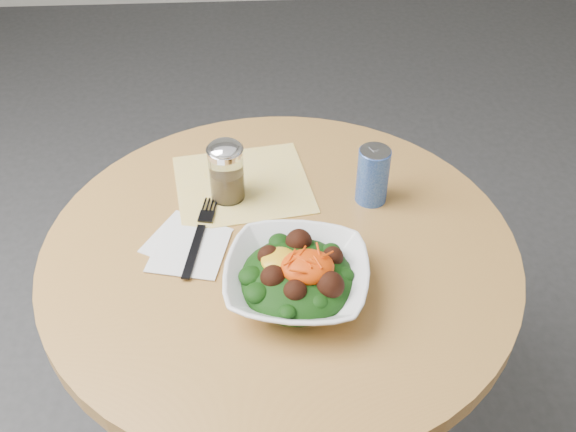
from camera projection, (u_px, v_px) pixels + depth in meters
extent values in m
cylinder|color=black|center=(281.00, 368.00, 1.47)|extent=(0.10, 0.10, 0.71)
cylinder|color=#B98C43|center=(280.00, 251.00, 1.23)|extent=(0.90, 0.90, 0.04)
cube|color=#E5AD0C|center=(243.00, 184.00, 1.35)|extent=(0.31, 0.29, 0.00)
cube|color=silver|center=(187.00, 240.00, 1.22)|extent=(0.18, 0.18, 0.00)
cube|color=silver|center=(189.00, 251.00, 1.20)|extent=(0.16, 0.16, 0.00)
imported|color=white|center=(297.00, 279.00, 1.10)|extent=(0.28, 0.28, 0.06)
ellipsoid|color=black|center=(297.00, 280.00, 1.10)|extent=(0.20, 0.20, 0.07)
ellipsoid|color=gold|center=(279.00, 260.00, 1.09)|extent=(0.06, 0.06, 0.02)
ellipsoid|color=#DC4B04|center=(307.00, 267.00, 1.08)|extent=(0.09, 0.08, 0.04)
cube|color=black|center=(194.00, 251.00, 1.19)|extent=(0.04, 0.14, 0.00)
cube|color=black|center=(208.00, 211.00, 1.28)|extent=(0.04, 0.08, 0.00)
cylinder|color=silver|center=(227.00, 175.00, 1.28)|extent=(0.07, 0.07, 0.11)
cylinder|color=olive|center=(227.00, 185.00, 1.30)|extent=(0.06, 0.06, 0.06)
cylinder|color=white|center=(225.00, 152.00, 1.25)|extent=(0.07, 0.07, 0.01)
ellipsoid|color=white|center=(225.00, 149.00, 1.24)|extent=(0.07, 0.07, 0.03)
cylinder|color=#0D3598|center=(373.00, 176.00, 1.28)|extent=(0.06, 0.06, 0.12)
cylinder|color=silver|center=(375.00, 151.00, 1.24)|extent=(0.06, 0.06, 0.00)
cube|color=silver|center=(373.00, 147.00, 1.24)|extent=(0.02, 0.02, 0.00)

